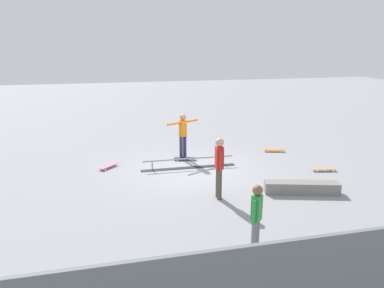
% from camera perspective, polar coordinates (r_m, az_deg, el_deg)
% --- Properties ---
extents(ground_plane, '(60.00, 60.00, 0.00)m').
position_cam_1_polar(ground_plane, '(12.63, 0.34, -4.00)').
color(ground_plane, gray).
extents(grind_rail, '(3.34, 0.30, 0.36)m').
position_cam_1_polar(grind_rail, '(12.74, -0.53, -3.07)').
color(grind_rail, black).
rests_on(grind_rail, ground_plane).
extents(skate_ledge, '(2.16, 0.97, 0.34)m').
position_cam_1_polar(skate_ledge, '(11.12, 16.74, -6.52)').
color(skate_ledge, gray).
rests_on(skate_ledge, ground_plane).
extents(skater_main, '(1.28, 0.66, 1.71)m').
position_cam_1_polar(skater_main, '(13.55, -1.43, 1.74)').
color(skater_main, '#2D3351').
rests_on(skater_main, ground_plane).
extents(skateboard_main, '(0.82, 0.37, 0.09)m').
position_cam_1_polar(skateboard_main, '(13.58, -1.13, -2.26)').
color(skateboard_main, black).
rests_on(skateboard_main, ground_plane).
extents(bystander_green_shirt, '(0.29, 0.29, 1.52)m').
position_cam_1_polar(bystander_green_shirt, '(7.59, 10.00, -10.98)').
color(bystander_green_shirt, slate).
rests_on(bystander_green_shirt, ground_plane).
extents(bystander_red_shirt, '(0.24, 0.39, 1.74)m').
position_cam_1_polar(bystander_red_shirt, '(10.06, 4.26, -3.26)').
color(bystander_red_shirt, brown).
rests_on(bystander_red_shirt, ground_plane).
extents(loose_skateboard_natural, '(0.82, 0.37, 0.09)m').
position_cam_1_polar(loose_skateboard_natural, '(13.25, 19.86, -3.68)').
color(loose_skateboard_natural, tan).
rests_on(loose_skateboard_natural, ground_plane).
extents(loose_skateboard_orange, '(0.82, 0.41, 0.09)m').
position_cam_1_polar(loose_skateboard_orange, '(15.02, 12.67, -0.90)').
color(loose_skateboard_orange, orange).
rests_on(loose_skateboard_orange, ground_plane).
extents(loose_skateboard_pink, '(0.70, 0.71, 0.09)m').
position_cam_1_polar(loose_skateboard_pink, '(13.10, -12.90, -3.34)').
color(loose_skateboard_pink, '#E05993').
rests_on(loose_skateboard_pink, ground_plane).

